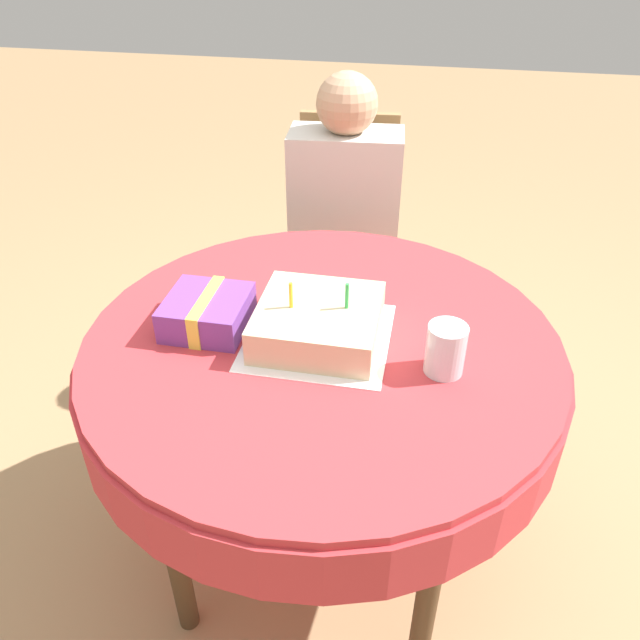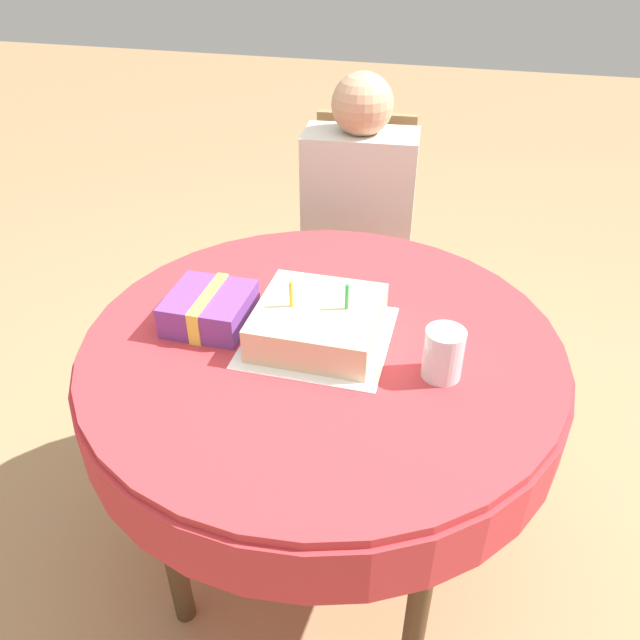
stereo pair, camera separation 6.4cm
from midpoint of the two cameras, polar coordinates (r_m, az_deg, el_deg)
name	(u,v)px [view 2 (the right image)]	position (r m, az deg, el deg)	size (l,w,h in m)	color
ground_plane	(321,544)	(1.90, 1.16, -19.84)	(12.00, 12.00, 0.00)	#A37F56
dining_table	(322,369)	(1.42, 1.46, -4.51)	(1.07, 1.07, 0.74)	#BC3338
chair	(359,251)	(2.23, 4.41, 6.29)	(0.39, 0.39, 0.95)	#A37A4C
person	(357,219)	(2.07, 4.34, 9.19)	(0.37, 0.30, 1.12)	tan
napkin	(318,338)	(1.37, 1.16, -1.64)	(0.31, 0.31, 0.00)	white
birthday_cake	(318,323)	(1.34, 1.18, -0.26)	(0.26, 0.26, 0.14)	beige
drinking_glass	(443,354)	(1.26, 12.64, -3.05)	(0.08, 0.08, 0.11)	silver
gift_box	(210,309)	(1.41, -8.77, 1.02)	(0.18, 0.18, 0.08)	#753D99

